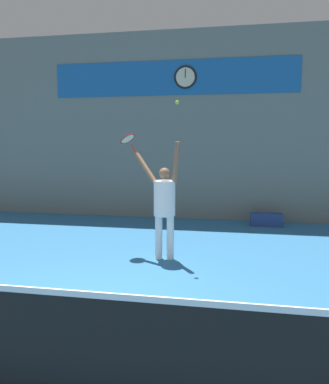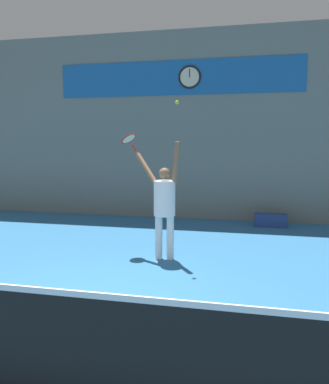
{
  "view_description": "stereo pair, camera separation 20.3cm",
  "coord_description": "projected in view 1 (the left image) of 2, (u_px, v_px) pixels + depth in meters",
  "views": [
    {
      "loc": [
        1.62,
        -3.66,
        2.07
      ],
      "look_at": [
        0.45,
        2.73,
        1.21
      ],
      "focal_mm": 35.0,
      "sensor_mm": 36.0,
      "label": 1
    },
    {
      "loc": [
        1.82,
        -3.62,
        2.07
      ],
      "look_at": [
        0.45,
        2.73,
        1.21
      ],
      "focal_mm": 35.0,
      "sensor_mm": 36.0,
      "label": 2
    }
  ],
  "objects": [
    {
      "name": "back_wall",
      "position": [
        173.0,
        127.0,
        10.08
      ],
      "size": [
        18.0,
        0.1,
        5.0
      ],
      "color": "slate",
      "rests_on": "ground_plane"
    },
    {
      "name": "court_net",
      "position": [
        22.0,
        341.0,
        2.99
      ],
      "size": [
        6.65,
        0.07,
        1.06
      ],
      "color": "#333333",
      "rests_on": "ground_plane"
    },
    {
      "name": "tennis_player",
      "position": [
        164.0,
        202.0,
        6.59
      ],
      "size": [
        0.94,
        0.58,
        2.09
      ],
      "color": "white",
      "rests_on": "ground_plane"
    },
    {
      "name": "tennis_ball",
      "position": [
        177.0,
        102.0,
        6.23
      ],
      "size": [
        0.06,
        0.06,
        0.06
      ],
      "color": "#CCDB2D"
    },
    {
      "name": "ground_plane",
      "position": [
        80.0,
        331.0,
        4.14
      ],
      "size": [
        18.0,
        18.0,
        0.0
      ],
      "primitive_type": "plane",
      "color": "teal"
    },
    {
      "name": "sponsor_banner",
      "position": [
        172.0,
        78.0,
        9.85
      ],
      "size": [
        6.5,
        0.02,
        0.9
      ],
      "color": "#195B9E"
    },
    {
      "name": "tennis_racket",
      "position": [
        128.0,
        140.0,
        6.98
      ],
      "size": [
        0.4,
        0.38,
        0.4
      ],
      "color": "red"
    },
    {
      "name": "equipment_bag",
      "position": [
        267.0,
        219.0,
        9.37
      ],
      "size": [
        0.78,
        0.32,
        0.32
      ],
      "color": "navy",
      "rests_on": "ground_plane"
    },
    {
      "name": "scoreboard_clock",
      "position": [
        185.0,
        77.0,
        9.77
      ],
      "size": [
        0.6,
        0.05,
        0.6
      ],
      "color": "beige"
    }
  ]
}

